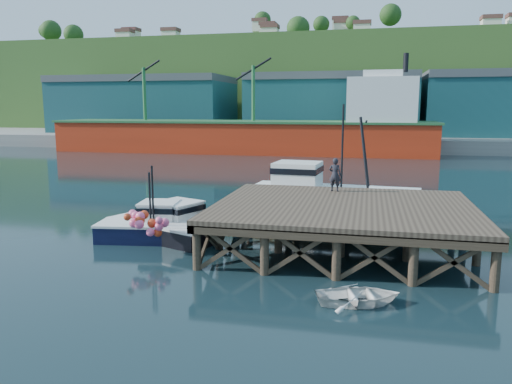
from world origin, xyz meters
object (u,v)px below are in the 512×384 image
(boat_navy, at_px, (156,226))
(dockworker, at_px, (335,175))
(trawler, at_px, (330,194))
(boat_black, at_px, (167,224))
(dinghy, at_px, (358,295))

(boat_navy, xyz_separation_m, dockworker, (8.65, 4.20, 2.31))
(trawler, bearing_deg, boat_black, -132.82)
(boat_navy, bearing_deg, boat_black, 46.07)
(dockworker, bearing_deg, boat_navy, 35.65)
(dinghy, bearing_deg, boat_black, 39.47)
(boat_black, bearing_deg, dockworker, 46.99)
(trawler, distance_m, dockworker, 3.67)
(trawler, xyz_separation_m, dockworker, (0.50, -3.25, 1.62))
(boat_black, bearing_deg, dinghy, -11.71)
(trawler, xyz_separation_m, dinghy, (2.07, -13.76, -1.11))
(trawler, relative_size, dockworker, 5.81)
(dinghy, relative_size, dockworker, 1.60)
(dockworker, bearing_deg, dinghy, 108.26)
(trawler, distance_m, dinghy, 13.96)
(dinghy, distance_m, dockworker, 10.97)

